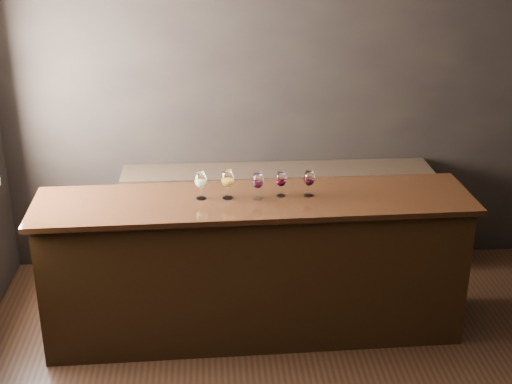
{
  "coord_description": "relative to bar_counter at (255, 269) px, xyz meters",
  "views": [
    {
      "loc": [
        -0.75,
        -3.64,
        3.1
      ],
      "look_at": [
        -0.42,
        1.04,
        1.16
      ],
      "focal_mm": 50.0,
      "sensor_mm": 36.0,
      "label": 1
    }
  ],
  "objects": [
    {
      "name": "glass_white",
      "position": [
        -0.38,
        0.03,
        0.71
      ],
      "size": [
        0.09,
        0.09,
        0.2
      ],
      "color": "white",
      "rests_on": "bar_top"
    },
    {
      "name": "bar_top",
      "position": [
        0.0,
        0.0,
        0.55
      ],
      "size": [
        3.17,
        0.81,
        0.04
      ],
      "primitive_type": "cube",
      "rotation": [
        0.0,
        0.0,
        0.02
      ],
      "color": "black",
      "rests_on": "bar_counter"
    },
    {
      "name": "glass_amber",
      "position": [
        -0.19,
        0.02,
        0.72
      ],
      "size": [
        0.09,
        0.09,
        0.21
      ],
      "color": "white",
      "rests_on": "bar_top"
    },
    {
      "name": "bar_counter",
      "position": [
        0.0,
        0.0,
        0.0
      ],
      "size": [
        3.07,
        0.73,
        1.07
      ],
      "primitive_type": "cube",
      "rotation": [
        0.0,
        0.0,
        0.02
      ],
      "color": "black",
      "rests_on": "ground"
    },
    {
      "name": "glass_red_c",
      "position": [
        0.39,
        0.03,
        0.7
      ],
      "size": [
        0.08,
        0.08,
        0.19
      ],
      "color": "white",
      "rests_on": "bar_top"
    },
    {
      "name": "room_shell",
      "position": [
        0.2,
        -0.93,
        1.28
      ],
      "size": [
        5.02,
        4.52,
        2.81
      ],
      "color": "black",
      "rests_on": "ground"
    },
    {
      "name": "glass_red_b",
      "position": [
        0.19,
        0.04,
        0.7
      ],
      "size": [
        0.08,
        0.08,
        0.18
      ],
      "color": "white",
      "rests_on": "bar_top"
    },
    {
      "name": "glass_red_a",
      "position": [
        0.02,
        0.0,
        0.7
      ],
      "size": [
        0.08,
        0.08,
        0.19
      ],
      "color": "white",
      "rests_on": "bar_top"
    },
    {
      "name": "back_bar_shelf",
      "position": [
        0.26,
        0.99,
        -0.06
      ],
      "size": [
        2.65,
        0.4,
        0.95
      ],
      "primitive_type": "cube",
      "color": "black",
      "rests_on": "ground"
    }
  ]
}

